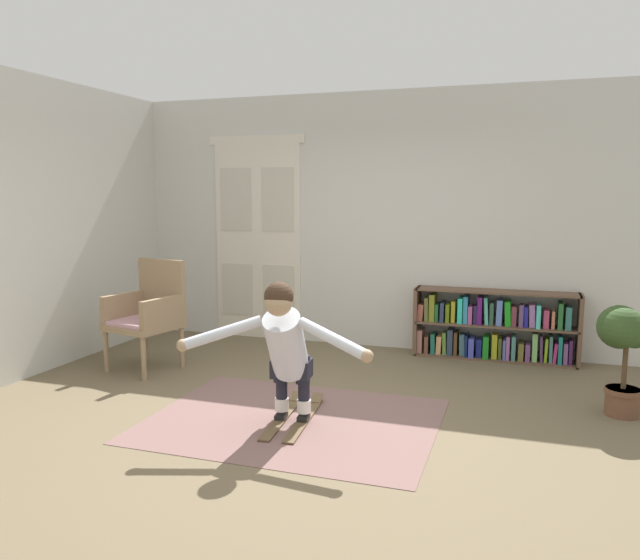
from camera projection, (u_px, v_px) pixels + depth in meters
The scene contains 10 objects.
ground_plane at pixel (306, 423), 4.80m from camera, with size 7.20×7.20×0.00m, color brown.
back_wall at pixel (383, 221), 7.04m from camera, with size 6.00×0.10×2.90m, color beige.
side_wall_left at pixel (25, 227), 5.91m from camera, with size 0.10×6.00×2.90m, color beige.
double_door at pixel (258, 238), 7.50m from camera, with size 1.22×0.05×2.45m.
rug at pixel (293, 420), 4.84m from camera, with size 2.22×1.73×0.01m, color #7A5954.
bookshelf at pixel (492, 328), 6.60m from camera, with size 1.71×0.30×0.75m.
wicker_chair at pixel (149, 312), 6.22m from camera, with size 0.71×0.71×1.10m.
potted_plant at pixel (624, 341), 4.86m from camera, with size 0.41×0.48×0.89m.
skis_pair at pixel (294, 416), 4.87m from camera, with size 0.36×0.99×0.07m.
person_skier at pixel (285, 343), 4.56m from camera, with size 1.41×0.75×1.07m.
Camera 1 is at (1.56, -4.33, 1.76)m, focal length 34.67 mm.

